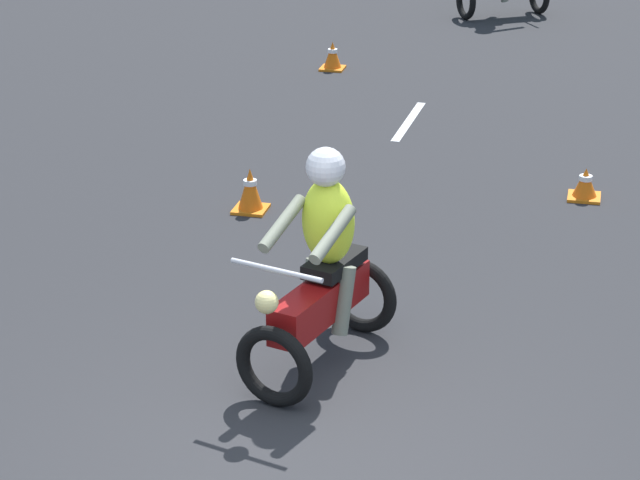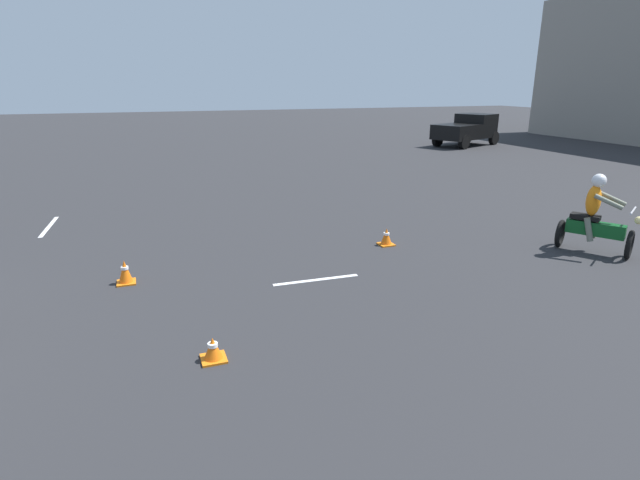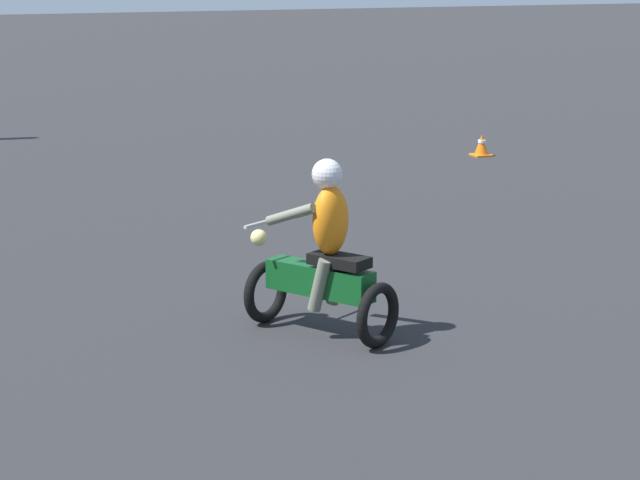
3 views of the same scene
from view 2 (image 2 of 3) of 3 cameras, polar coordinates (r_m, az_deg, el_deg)
motorcycle_rider_background at (r=11.77m, az=28.93°, el=2.13°), size 1.50×1.25×1.66m
pickup_truck at (r=30.08m, az=16.46°, el=12.07°), size 3.34×4.55×1.73m
traffic_cone_near_right at (r=9.48m, az=-21.38°, el=-3.46°), size 0.32×0.32×0.43m
traffic_cone_mid_left at (r=11.02m, az=7.59°, el=0.34°), size 0.32×0.32×0.38m
traffic_cone_far_center at (r=6.67m, az=-12.13°, el=-12.12°), size 0.32×0.32×0.31m
lane_stripe_n at (r=9.05m, az=-0.44°, el=-4.57°), size 0.16×1.60×0.01m
lane_stripe_w at (r=14.09m, az=-28.57°, el=1.36°), size 1.94×0.22×0.01m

